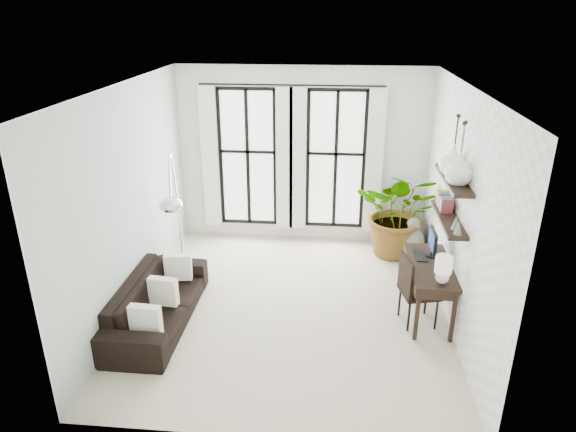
# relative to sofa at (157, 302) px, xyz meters

# --- Properties ---
(floor) EXTENTS (5.00, 5.00, 0.00)m
(floor) POSITION_rel_sofa_xyz_m (1.80, 0.55, -0.33)
(floor) COLOR beige
(floor) RESTS_ON ground
(ceiling) EXTENTS (5.00, 5.00, 0.00)m
(ceiling) POSITION_rel_sofa_xyz_m (1.80, 0.55, 2.87)
(ceiling) COLOR white
(ceiling) RESTS_ON wall_back
(wall_left) EXTENTS (0.00, 5.00, 5.00)m
(wall_left) POSITION_rel_sofa_xyz_m (-0.45, 0.55, 1.27)
(wall_left) COLOR #A5B8AD
(wall_left) RESTS_ON floor
(wall_right) EXTENTS (0.00, 5.00, 5.00)m
(wall_right) POSITION_rel_sofa_xyz_m (4.05, 0.55, 1.27)
(wall_right) COLOR white
(wall_right) RESTS_ON floor
(wall_back) EXTENTS (4.50, 0.00, 4.50)m
(wall_back) POSITION_rel_sofa_xyz_m (1.80, 3.05, 1.27)
(wall_back) COLOR white
(wall_back) RESTS_ON floor
(windows) EXTENTS (3.26, 0.13, 2.65)m
(windows) POSITION_rel_sofa_xyz_m (1.60, 2.98, 1.23)
(windows) COLOR white
(windows) RESTS_ON wall_back
(wall_shelves) EXTENTS (0.25, 1.30, 0.60)m
(wall_shelves) POSITION_rel_sofa_xyz_m (3.91, 0.58, 1.40)
(wall_shelves) COLOR black
(wall_shelves) RESTS_ON wall_right
(sofa) EXTENTS (0.89, 2.23, 0.65)m
(sofa) POSITION_rel_sofa_xyz_m (0.00, 0.00, 0.00)
(sofa) COLOR black
(sofa) RESTS_ON floor
(throw_pillows) EXTENTS (0.40, 1.52, 0.40)m
(throw_pillows) POSITION_rel_sofa_xyz_m (0.10, 0.00, 0.17)
(throw_pillows) COLOR white
(throw_pillows) RESTS_ON sofa
(plant) EXTENTS (1.70, 1.56, 1.60)m
(plant) POSITION_rel_sofa_xyz_m (3.54, 2.48, 0.47)
(plant) COLOR #2D7228
(plant) RESTS_ON floor
(desk) EXTENTS (0.58, 1.37, 1.20)m
(desk) POSITION_rel_sofa_xyz_m (3.74, 0.49, 0.42)
(desk) COLOR black
(desk) RESTS_ON floor
(desk_chair) EXTENTS (0.58, 0.58, 1.02)m
(desk_chair) POSITION_rel_sofa_xyz_m (3.51, 0.31, 0.26)
(desk_chair) COLOR black
(desk_chair) RESTS_ON floor
(arc_lamp) EXTENTS (0.72, 1.83, 2.28)m
(arc_lamp) POSITION_rel_sofa_xyz_m (0.10, 0.80, 1.45)
(arc_lamp) COLOR silver
(arc_lamp) RESTS_ON floor
(buddha) EXTENTS (0.45, 0.45, 0.81)m
(buddha) POSITION_rel_sofa_xyz_m (3.76, 2.24, 0.01)
(buddha) COLOR gray
(buddha) RESTS_ON floor
(vase_a) EXTENTS (0.37, 0.37, 0.38)m
(vase_a) POSITION_rel_sofa_xyz_m (3.91, 0.29, 1.94)
(vase_a) COLOR white
(vase_a) RESTS_ON shelf_upper
(vase_b) EXTENTS (0.37, 0.37, 0.38)m
(vase_b) POSITION_rel_sofa_xyz_m (3.91, 0.69, 1.94)
(vase_b) COLOR white
(vase_b) RESTS_ON shelf_upper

